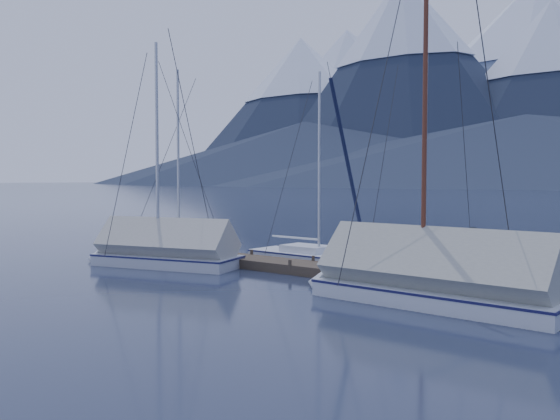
# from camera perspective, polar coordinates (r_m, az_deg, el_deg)

# --- Properties ---
(ground) EXTENTS (1000.00, 1000.00, 0.00)m
(ground) POSITION_cam_1_polar(r_m,az_deg,el_deg) (20.37, -3.53, -6.42)
(ground) COLOR black
(ground) RESTS_ON ground
(dock) EXTENTS (18.00, 1.50, 0.54)m
(dock) POSITION_cam_1_polar(r_m,az_deg,el_deg) (21.86, 0.00, -5.48)
(dock) COLOR #382D23
(dock) RESTS_ON ground
(mooring_posts) EXTENTS (15.12, 1.52, 0.35)m
(mooring_posts) POSITION_cam_1_polar(r_m,az_deg,el_deg) (22.14, -1.02, -4.74)
(mooring_posts) COLOR #382D23
(mooring_posts) RESTS_ON ground
(sailboat_open_left) EXTENTS (7.31, 4.20, 9.32)m
(sailboat_open_left) POSITION_cam_1_polar(r_m,az_deg,el_deg) (28.26, -9.31, -3.48)
(sailboat_open_left) COLOR white
(sailboat_open_left) RESTS_ON ground
(sailboat_open_mid) EXTENTS (6.31, 2.69, 8.27)m
(sailboat_open_mid) POSITION_cam_1_polar(r_m,az_deg,el_deg) (23.34, 4.63, -4.86)
(sailboat_open_mid) COLOR silver
(sailboat_open_mid) RESTS_ON ground
(sailboat_open_right) EXTENTS (6.56, 2.93, 8.41)m
(sailboat_open_right) POSITION_cam_1_polar(r_m,az_deg,el_deg) (21.38, 14.84, -5.67)
(sailboat_open_right) COLOR silver
(sailboat_open_right) RESTS_ON ground
(sailboat_covered_near) EXTENTS (7.72, 3.30, 9.94)m
(sailboat_covered_near) POSITION_cam_1_polar(r_m,az_deg,el_deg) (16.65, 13.07, -6.89)
(sailboat_covered_near) COLOR silver
(sailboat_covered_near) RESTS_ON ground
(sailboat_covered_far) EXTENTS (6.94, 3.70, 9.34)m
(sailboat_covered_far) POSITION_cam_1_polar(r_m,az_deg,el_deg) (23.35, -11.91, -4.14)
(sailboat_covered_far) COLOR silver
(sailboat_covered_far) RESTS_ON ground
(person) EXTENTS (0.46, 0.63, 1.60)m
(person) POSITION_cam_1_polar(r_m,az_deg,el_deg) (18.16, 18.23, -4.08)
(person) COLOR black
(person) RESTS_ON dock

